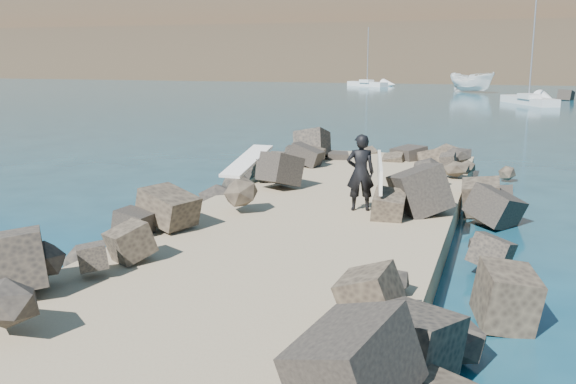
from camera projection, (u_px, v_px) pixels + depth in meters
name	position (u px, v px, depth m)	size (l,w,h in m)	color
ground	(303.00, 251.00, 13.87)	(800.00, 800.00, 0.00)	#0F384C
jetty	(271.00, 265.00, 11.95)	(6.00, 26.00, 0.60)	#8C7759
riprap_left	(148.00, 235.00, 13.28)	(2.60, 22.00, 1.00)	black
riprap_right	(432.00, 263.00, 11.46)	(2.60, 22.00, 1.00)	#262421
headland	(539.00, 7.00, 155.74)	(360.00, 140.00, 32.00)	#2D4919
surfboard_resting	(247.00, 165.00, 18.62)	(0.63, 2.51, 0.08)	white
boat_imported	(472.00, 82.00, 75.49)	(2.39, 6.35, 2.45)	white
surfer_with_board	(363.00, 172.00, 14.78)	(1.09, 2.18, 1.79)	black
sailboat_e	(367.00, 84.00, 91.60)	(6.54, 5.31, 8.40)	silver
sailboat_c	(529.00, 100.00, 56.71)	(4.86, 7.59, 9.15)	silver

